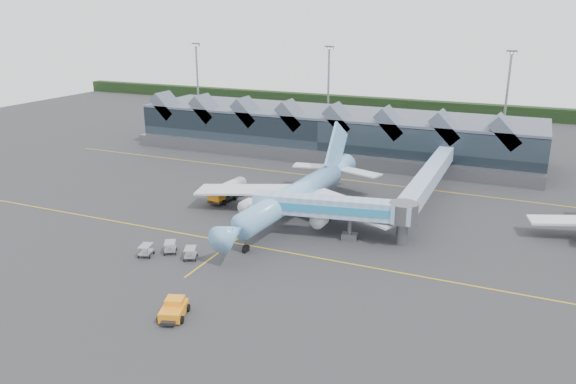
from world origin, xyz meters
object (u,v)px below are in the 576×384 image
at_px(main_airliner, 297,194).
at_px(jet_bridge, 344,209).
at_px(fuel_truck, 229,189).
at_px(pushback_tug, 174,309).

distance_m(main_airliner, jet_bridge, 10.81).
xyz_separation_m(fuel_truck, pushback_tug, (14.17, -36.70, -0.91)).
bearing_deg(main_airliner, fuel_truck, 169.98).
bearing_deg(pushback_tug, fuel_truck, 92.63).
bearing_deg(jet_bridge, main_airliner, 139.83).
height_order(main_airliner, fuel_truck, main_airliner).
distance_m(main_airliner, fuel_truck, 14.96).
distance_m(jet_bridge, pushback_tug, 29.53).
relative_size(main_airliner, fuel_truck, 4.36).
bearing_deg(fuel_truck, jet_bridge, -15.54).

